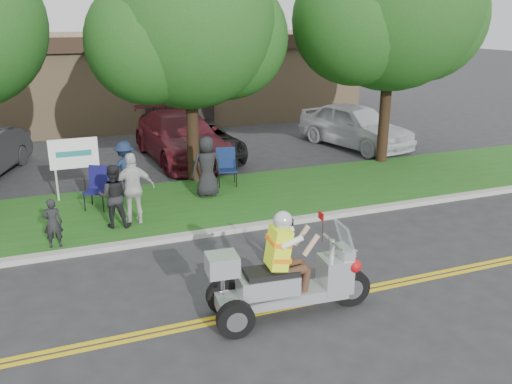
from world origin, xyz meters
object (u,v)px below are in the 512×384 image
object	(u,v)px
lawn_chair_b	(226,164)
parked_car_mid	(202,141)
spectator_adult_right	(133,189)
lawn_chair_a	(98,185)
spectator_adult_mid	(114,196)
parked_car_right	(181,137)
parked_car_far_right	(355,125)
trike_scooter	(284,280)

from	to	relation	value
lawn_chair_b	parked_car_mid	bearing A→B (deg)	97.41
lawn_chair_b	spectator_adult_right	size ratio (longest dim) A/B	0.63
lawn_chair_a	spectator_adult_mid	size ratio (longest dim) A/B	0.72
lawn_chair_a	parked_car_right	bearing A→B (deg)	82.02
spectator_adult_mid	parked_car_right	xyz separation A→B (m)	(3.02, 5.90, -0.04)
lawn_chair_b	parked_car_right	bearing A→B (deg)	108.45
spectator_adult_mid	parked_car_mid	world-z (taller)	spectator_adult_mid
spectator_adult_right	lawn_chair_a	bearing A→B (deg)	-68.21
spectator_adult_right	parked_car_far_right	distance (m)	10.65
parked_car_right	lawn_chair_a	bearing A→B (deg)	-130.12
lawn_chair_b	parked_car_right	xyz separation A→B (m)	(-0.44, 3.69, 0.10)
lawn_chair_a	spectator_adult_mid	bearing A→B (deg)	-53.70
spectator_adult_mid	parked_car_right	distance (m)	6.63
parked_car_mid	trike_scooter	bearing A→B (deg)	-100.36
parked_car_right	parked_car_far_right	world-z (taller)	parked_car_far_right
spectator_adult_right	parked_car_far_right	world-z (taller)	spectator_adult_right
trike_scooter	spectator_adult_mid	bearing A→B (deg)	117.91
spectator_adult_right	parked_car_right	world-z (taller)	spectator_adult_right
lawn_chair_a	parked_car_far_right	bearing A→B (deg)	49.81
parked_car_far_right	lawn_chair_b	bearing A→B (deg)	-166.39
spectator_adult_mid	lawn_chair_a	bearing A→B (deg)	-64.87
trike_scooter	lawn_chair_a	xyz separation A→B (m)	(-2.31, 6.42, 0.05)
trike_scooter	lawn_chair_b	world-z (taller)	trike_scooter
lawn_chair_b	spectator_adult_mid	size ratio (longest dim) A/B	0.72
lawn_chair_a	spectator_adult_right	size ratio (longest dim) A/B	0.63
spectator_adult_mid	parked_car_mid	size ratio (longest dim) A/B	0.32
spectator_adult_right	parked_car_right	size ratio (longest dim) A/B	0.31
spectator_adult_mid	parked_car_mid	distance (m)	6.83
parked_car_mid	spectator_adult_right	bearing A→B (deg)	-121.54
parked_car_right	parked_car_mid	bearing A→B (deg)	-17.53
lawn_chair_a	spectator_adult_mid	world-z (taller)	spectator_adult_mid
parked_car_far_right	trike_scooter	bearing A→B (deg)	-139.83
parked_car_mid	parked_car_far_right	world-z (taller)	parked_car_far_right
lawn_chair_b	lawn_chair_a	bearing A→B (deg)	-157.73
lawn_chair_a	parked_car_right	world-z (taller)	parked_car_right
lawn_chair_a	parked_car_right	xyz separation A→B (m)	(3.23, 4.37, 0.10)
lawn_chair_b	spectator_adult_right	world-z (taller)	spectator_adult_right
trike_scooter	parked_car_far_right	world-z (taller)	trike_scooter
spectator_adult_mid	spectator_adult_right	distance (m)	0.48
lawn_chair_b	parked_car_far_right	world-z (taller)	parked_car_far_right
spectator_adult_right	parked_car_mid	size ratio (longest dim) A/B	0.37
parked_car_mid	parked_car_far_right	bearing A→B (deg)	-4.91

